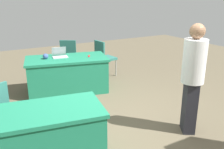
{
  "coord_description": "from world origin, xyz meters",
  "views": [
    {
      "loc": [
        1.87,
        2.94,
        2.1
      ],
      "look_at": [
        0.05,
        -0.24,
        0.9
      ],
      "focal_mm": 39.72,
      "sensor_mm": 36.0,
      "label": 1
    }
  ],
  "objects_px": {
    "person_presenter": "(193,74)",
    "yarn_ball": "(46,56)",
    "chair_tucked_right": "(70,55)",
    "laptop_silver": "(60,55)",
    "table_mid_left": "(46,138)",
    "scissors_red": "(89,56)",
    "table_foreground": "(68,74)",
    "chair_near_front": "(104,56)"
  },
  "relations": [
    {
      "from": "chair_near_front",
      "to": "chair_tucked_right",
      "type": "bearing_deg",
      "value": -136.24
    },
    {
      "from": "yarn_ball",
      "to": "person_presenter",
      "type": "bearing_deg",
      "value": 118.64
    },
    {
      "from": "table_foreground",
      "to": "yarn_ball",
      "type": "distance_m",
      "value": 0.62
    },
    {
      "from": "table_mid_left",
      "to": "scissors_red",
      "type": "bearing_deg",
      "value": -126.25
    },
    {
      "from": "table_foreground",
      "to": "chair_tucked_right",
      "type": "bearing_deg",
      "value": -112.91
    },
    {
      "from": "chair_tucked_right",
      "to": "laptop_silver",
      "type": "height_order",
      "value": "laptop_silver"
    },
    {
      "from": "laptop_silver",
      "to": "person_presenter",
      "type": "bearing_deg",
      "value": 122.09
    },
    {
      "from": "scissors_red",
      "to": "yarn_ball",
      "type": "bearing_deg",
      "value": -78.82
    },
    {
      "from": "scissors_red",
      "to": "table_foreground",
      "type": "bearing_deg",
      "value": -78.39
    },
    {
      "from": "table_foreground",
      "to": "scissors_red",
      "type": "xyz_separation_m",
      "value": [
        -0.48,
        0.12,
        0.39
      ]
    },
    {
      "from": "table_foreground",
      "to": "table_mid_left",
      "type": "xyz_separation_m",
      "value": [
        1.12,
        2.3,
        0.0
      ]
    },
    {
      "from": "table_mid_left",
      "to": "yarn_ball",
      "type": "xyz_separation_m",
      "value": [
        -0.69,
        -2.42,
        0.44
      ]
    },
    {
      "from": "table_mid_left",
      "to": "scissors_red",
      "type": "height_order",
      "value": "scissors_red"
    },
    {
      "from": "yarn_ball",
      "to": "chair_near_front",
      "type": "bearing_deg",
      "value": -165.5
    },
    {
      "from": "chair_near_front",
      "to": "table_mid_left",
      "type": "bearing_deg",
      "value": -46.38
    },
    {
      "from": "table_foreground",
      "to": "laptop_silver",
      "type": "relative_size",
      "value": 5.31
    },
    {
      "from": "table_mid_left",
      "to": "chair_near_front",
      "type": "bearing_deg",
      "value": -129.21
    },
    {
      "from": "person_presenter",
      "to": "yarn_ball",
      "type": "relative_size",
      "value": 14.5
    },
    {
      "from": "table_foreground",
      "to": "table_mid_left",
      "type": "relative_size",
      "value": 1.25
    },
    {
      "from": "table_mid_left",
      "to": "chair_tucked_right",
      "type": "height_order",
      "value": "chair_tucked_right"
    },
    {
      "from": "table_mid_left",
      "to": "scissors_red",
      "type": "relative_size",
      "value": 8.51
    },
    {
      "from": "table_mid_left",
      "to": "laptop_silver",
      "type": "bearing_deg",
      "value": -112.55
    },
    {
      "from": "table_foreground",
      "to": "scissors_red",
      "type": "distance_m",
      "value": 0.63
    },
    {
      "from": "table_foreground",
      "to": "table_mid_left",
      "type": "distance_m",
      "value": 2.56
    },
    {
      "from": "chair_near_front",
      "to": "person_presenter",
      "type": "bearing_deg",
      "value": -9.77
    },
    {
      "from": "table_foreground",
      "to": "yarn_ball",
      "type": "xyz_separation_m",
      "value": [
        0.43,
        -0.11,
        0.44
      ]
    },
    {
      "from": "scissors_red",
      "to": "chair_near_front",
      "type": "bearing_deg",
      "value": 158.13
    },
    {
      "from": "person_presenter",
      "to": "scissors_red",
      "type": "height_order",
      "value": "person_presenter"
    },
    {
      "from": "chair_near_front",
      "to": "chair_tucked_right",
      "type": "height_order",
      "value": "chair_tucked_right"
    },
    {
      "from": "yarn_ball",
      "to": "chair_tucked_right",
      "type": "bearing_deg",
      "value": -131.75
    },
    {
      "from": "table_mid_left",
      "to": "chair_tucked_right",
      "type": "relative_size",
      "value": 1.6
    },
    {
      "from": "table_foreground",
      "to": "scissors_red",
      "type": "relative_size",
      "value": 10.6
    },
    {
      "from": "person_presenter",
      "to": "scissors_red",
      "type": "xyz_separation_m",
      "value": [
        0.57,
        -2.47,
        -0.18
      ]
    },
    {
      "from": "person_presenter",
      "to": "table_mid_left",
      "type": "bearing_deg",
      "value": -64.87
    },
    {
      "from": "table_foreground",
      "to": "person_presenter",
      "type": "distance_m",
      "value": 2.86
    },
    {
      "from": "chair_near_front",
      "to": "yarn_ball",
      "type": "height_order",
      "value": "chair_near_front"
    },
    {
      "from": "laptop_silver",
      "to": "scissors_red",
      "type": "xyz_separation_m",
      "value": [
        -0.59,
        0.26,
        -0.04
      ]
    },
    {
      "from": "table_foreground",
      "to": "laptop_silver",
      "type": "xyz_separation_m",
      "value": [
        0.1,
        -0.14,
        0.42
      ]
    },
    {
      "from": "table_foreground",
      "to": "scissors_red",
      "type": "bearing_deg",
      "value": 165.96
    },
    {
      "from": "yarn_ball",
      "to": "scissors_red",
      "type": "bearing_deg",
      "value": 165.53
    },
    {
      "from": "table_mid_left",
      "to": "chair_near_front",
      "type": "relative_size",
      "value": 1.61
    },
    {
      "from": "table_mid_left",
      "to": "laptop_silver",
      "type": "distance_m",
      "value": 2.68
    }
  ]
}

